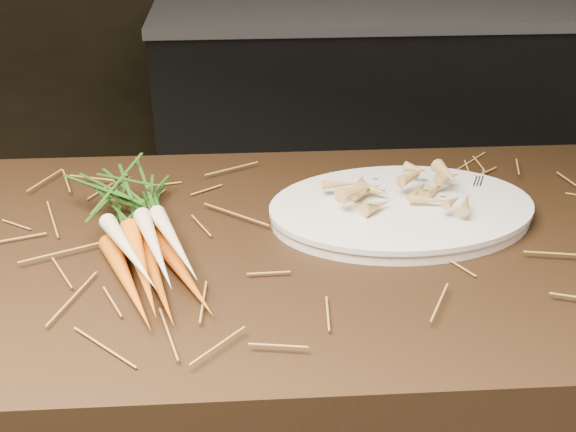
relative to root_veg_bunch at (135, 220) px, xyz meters
name	(u,v)px	position (x,y,z in m)	size (l,w,h in m)	color
back_counter	(377,107)	(0.73, 1.87, -0.52)	(1.82, 0.62, 0.84)	black
straw_bedding	(411,233)	(0.43, -0.01, -0.03)	(1.40, 0.60, 0.02)	olive
root_veg_bunch	(135,220)	(0.00, 0.00, 0.00)	(0.26, 0.45, 0.08)	orange
serving_platter	(401,213)	(0.43, 0.05, -0.03)	(0.44, 0.29, 0.02)	white
roasted_veg_heap	(403,193)	(0.43, 0.05, 0.01)	(0.21, 0.15, 0.05)	#A47842
serving_fork	(496,205)	(0.58, 0.04, -0.02)	(0.01, 0.16, 0.00)	silver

